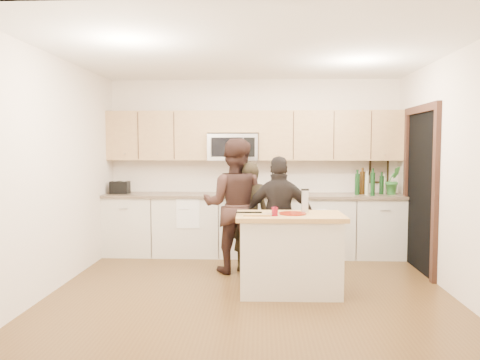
{
  "coord_description": "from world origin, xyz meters",
  "views": [
    {
      "loc": [
        0.13,
        -5.37,
        1.65
      ],
      "look_at": [
        -0.14,
        0.35,
        1.25
      ],
      "focal_mm": 35.0,
      "sensor_mm": 36.0,
      "label": 1
    }
  ],
  "objects_px": {
    "island": "(290,253)",
    "woman_left": "(249,216)",
    "toaster": "(120,187)",
    "woman_center": "(234,206)",
    "woman_right": "(280,217)"
  },
  "relations": [
    {
      "from": "island",
      "to": "woman_left",
      "type": "bearing_deg",
      "value": 116.3
    },
    {
      "from": "toaster",
      "to": "island",
      "type": "bearing_deg",
      "value": -36.17
    },
    {
      "from": "island",
      "to": "woman_center",
      "type": "distance_m",
      "value": 1.19
    },
    {
      "from": "woman_center",
      "to": "woman_right",
      "type": "height_order",
      "value": "woman_center"
    },
    {
      "from": "toaster",
      "to": "woman_center",
      "type": "relative_size",
      "value": 0.16
    },
    {
      "from": "woman_center",
      "to": "woman_right",
      "type": "relative_size",
      "value": 1.15
    },
    {
      "from": "woman_center",
      "to": "toaster",
      "type": "bearing_deg",
      "value": -22.55
    },
    {
      "from": "island",
      "to": "woman_center",
      "type": "bearing_deg",
      "value": 126.43
    },
    {
      "from": "woman_left",
      "to": "woman_right",
      "type": "relative_size",
      "value": 0.95
    },
    {
      "from": "woman_center",
      "to": "woman_right",
      "type": "xyz_separation_m",
      "value": [
        0.59,
        -0.26,
        -0.11
      ]
    },
    {
      "from": "toaster",
      "to": "woman_center",
      "type": "distance_m",
      "value": 2.05
    },
    {
      "from": "woman_left",
      "to": "woman_center",
      "type": "height_order",
      "value": "woman_center"
    },
    {
      "from": "woman_left",
      "to": "island",
      "type": "bearing_deg",
      "value": 121.53
    },
    {
      "from": "woman_left",
      "to": "woman_center",
      "type": "bearing_deg",
      "value": 19.8
    },
    {
      "from": "island",
      "to": "woman_left",
      "type": "relative_size",
      "value": 0.83
    }
  ]
}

